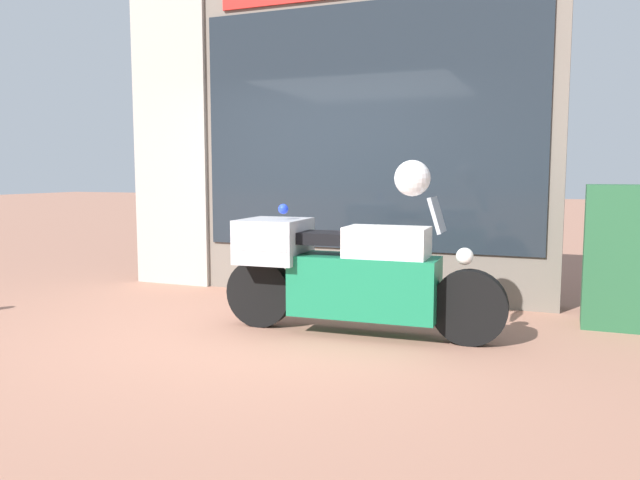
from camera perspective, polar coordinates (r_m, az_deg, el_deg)
ground_plane at (r=5.48m, az=-6.76°, el=-8.44°), size 60.00×60.00×0.00m
shop_building at (r=7.29m, az=-2.19°, el=9.59°), size 5.01×0.55×3.61m
window_display at (r=7.07m, az=4.23°, el=-1.06°), size 3.54×0.30×2.07m
paramedic_motorcycle at (r=5.33m, az=2.10°, el=-2.73°), size 2.45×0.64×1.19m
utility_cabinet at (r=6.13m, az=26.58°, el=-1.43°), size 0.78×0.43×1.27m
white_helmet at (r=5.12m, az=8.45°, el=5.61°), size 0.29×0.29×0.29m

